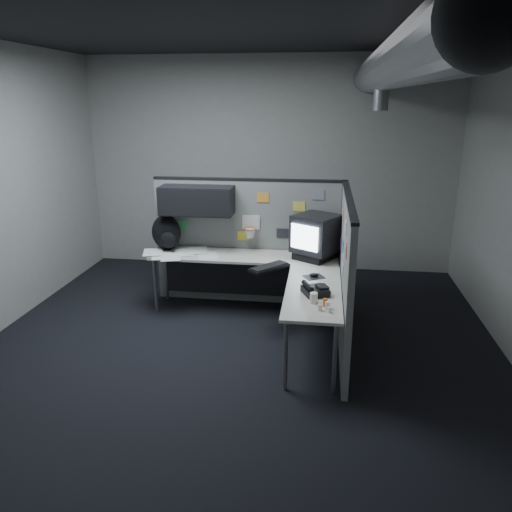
# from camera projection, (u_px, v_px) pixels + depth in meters

# --- Properties ---
(room) EXTENTS (5.62, 5.62, 3.22)m
(room) POSITION_uv_depth(u_px,v_px,m) (295.00, 151.00, 4.72)
(room) COLOR black
(room) RESTS_ON ground
(partition_back) EXTENTS (2.44, 0.42, 1.63)m
(partition_back) POSITION_uv_depth(u_px,v_px,m) (235.00, 229.00, 6.32)
(partition_back) COLOR slate
(partition_back) RESTS_ON ground
(partition_right) EXTENTS (0.07, 2.23, 1.63)m
(partition_right) POSITION_uv_depth(u_px,v_px,m) (345.00, 273.00, 5.24)
(partition_right) COLOR slate
(partition_right) RESTS_ON ground
(desk) EXTENTS (2.31, 2.11, 0.73)m
(desk) POSITION_uv_depth(u_px,v_px,m) (261.00, 272.00, 5.88)
(desk) COLOR beige
(desk) RESTS_ON ground
(monitor) EXTENTS (0.64, 0.64, 0.53)m
(monitor) POSITION_uv_depth(u_px,v_px,m) (316.00, 236.00, 5.94)
(monitor) COLOR black
(monitor) RESTS_ON desk
(keyboard) EXTENTS (0.46, 0.49, 0.04)m
(keyboard) POSITION_uv_depth(u_px,v_px,m) (269.00, 267.00, 5.63)
(keyboard) COLOR black
(keyboard) RESTS_ON desk
(mouse) EXTENTS (0.26, 0.25, 0.04)m
(mouse) POSITION_uv_depth(u_px,v_px,m) (314.00, 276.00, 5.38)
(mouse) COLOR black
(mouse) RESTS_ON desk
(phone) EXTENTS (0.30, 0.31, 0.12)m
(phone) POSITION_uv_depth(u_px,v_px,m) (315.00, 290.00, 4.90)
(phone) COLOR black
(phone) RESTS_ON desk
(bottles) EXTENTS (0.13, 0.17, 0.08)m
(bottles) POSITION_uv_depth(u_px,v_px,m) (325.00, 306.00, 4.55)
(bottles) COLOR silver
(bottles) RESTS_ON desk
(cup) EXTENTS (0.08, 0.08, 0.10)m
(cup) POSITION_uv_depth(u_px,v_px,m) (314.00, 298.00, 4.69)
(cup) COLOR silver
(cup) RESTS_ON desk
(papers) EXTENTS (1.01, 0.72, 0.02)m
(papers) POSITION_uv_depth(u_px,v_px,m) (179.00, 254.00, 6.16)
(papers) COLOR white
(papers) RESTS_ON desk
(backpack) EXTENTS (0.39, 0.35, 0.45)m
(backpack) POSITION_uv_depth(u_px,v_px,m) (166.00, 233.00, 6.30)
(backpack) COLOR black
(backpack) RESTS_ON desk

